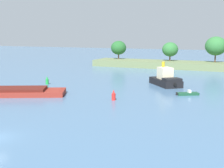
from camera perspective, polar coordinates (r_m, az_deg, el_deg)
treeline_island at (r=106.57m, az=13.17°, el=4.55°), size 58.46×11.51×10.64m
fishing_skiff at (r=60.38m, az=13.89°, el=-1.75°), size 4.32×3.37×0.95m
tugboat at (r=70.23m, az=9.97°, el=0.85°), size 8.88×9.68×5.26m
channel_buoy_red at (r=53.92m, az=0.30°, el=-2.19°), size 0.70×0.70×1.90m
channel_buoy_green at (r=72.39m, az=-11.98°, el=0.59°), size 0.70×0.70×1.90m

